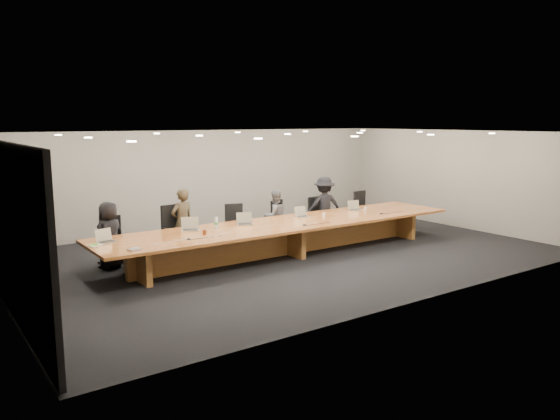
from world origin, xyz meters
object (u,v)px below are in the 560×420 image
object	(u,v)px
laptop_c	(245,219)
paper_cup_far	(365,209)
chair_right	(320,216)
person_b	(182,222)
mic_left	(189,239)
laptop_d	(303,212)
conference_table	(287,232)
water_bottle	(216,223)
chair_far_left	(111,241)
laptop_e	(356,205)
chair_mid_right	(283,220)
amber_mug	(204,232)
laptop_a	(107,236)
laptop_b	(190,224)
mic_right	(381,213)
mic_center	(305,225)
chair_mid_left	(236,225)
av_box	(134,249)
chair_left	(177,231)
person_d	(324,206)
person_a	(109,235)
paper_cup_near	(324,215)
chair_far_right	(365,210)
person_c	(275,216)

from	to	relation	value
laptop_c	paper_cup_far	size ratio (longest dim) A/B	3.97
chair_right	person_b	xyz separation A→B (m)	(-4.02, -0.00, 0.25)
mic_left	laptop_d	bearing A→B (deg)	12.14
conference_table	water_bottle	world-z (taller)	water_bottle
chair_far_left	laptop_e	bearing A→B (deg)	6.19
chair_mid_right	amber_mug	size ratio (longest dim) A/B	10.72
laptop_a	laptop_b	size ratio (longest dim) A/B	0.93
mic_right	mic_center	bearing A→B (deg)	-177.91
chair_mid_left	av_box	world-z (taller)	chair_mid_left
chair_left	laptop_c	xyz separation A→B (m)	(1.25, -0.90, 0.28)
person_d	av_box	bearing A→B (deg)	36.72
conference_table	person_a	xyz separation A→B (m)	(-3.76, 1.15, 0.19)
chair_mid_right	paper_cup_near	xyz separation A→B (m)	(0.41, -1.15, 0.27)
chair_left	av_box	world-z (taller)	chair_left
laptop_c	laptop_d	xyz separation A→B (m)	(1.68, 0.05, -0.01)
person_a	paper_cup_near	distance (m)	5.06
person_d	laptop_e	distance (m)	0.90
mic_center	person_a	bearing A→B (deg)	156.91
person_d	laptop_d	size ratio (longest dim) A/B	4.79
person_a	paper_cup_far	bearing A→B (deg)	153.88
chair_far_right	person_b	world-z (taller)	person_b
paper_cup_far	chair_mid_left	bearing A→B (deg)	161.21
amber_mug	laptop_b	bearing A→B (deg)	97.25
conference_table	person_c	world-z (taller)	person_c
chair_right	laptop_e	distance (m)	1.07
laptop_b	water_bottle	size ratio (longest dim) A/B	1.53
laptop_b	laptop_d	bearing A→B (deg)	22.63
person_c	chair_right	bearing A→B (deg)	-168.67
conference_table	laptop_c	distance (m)	1.07
chair_far_right	laptop_d	distance (m)	2.98
laptop_b	mic_right	distance (m)	4.95
chair_right	amber_mug	size ratio (longest dim) A/B	10.65
person_a	mic_left	distance (m)	1.87
person_b	paper_cup_near	distance (m)	3.43
water_bottle	conference_table	bearing A→B (deg)	-9.20
laptop_d	av_box	bearing A→B (deg)	-168.06
conference_table	person_d	distance (m)	2.39
mic_center	chair_left	bearing A→B (deg)	143.51
person_a	laptop_c	bearing A→B (deg)	145.57
chair_right	chair_far_right	distance (m)	1.60
paper_cup_near	mic_center	size ratio (longest dim) A/B	0.75
laptop_c	chair_right	bearing A→B (deg)	41.04
conference_table	paper_cup_near	xyz separation A→B (m)	(1.20, 0.13, 0.27)
paper_cup_far	chair_mid_right	bearing A→B (deg)	150.33
conference_table	mic_right	size ratio (longest dim) A/B	77.83
chair_left	paper_cup_far	world-z (taller)	chair_left
person_d	water_bottle	xyz separation A→B (m)	(-3.77, -0.91, 0.08)
person_a	laptop_d	size ratio (longest dim) A/B	4.27
laptop_d	person_c	bearing A→B (deg)	109.64
conference_table	laptop_e	xyz separation A→B (m)	(2.47, 0.38, 0.36)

